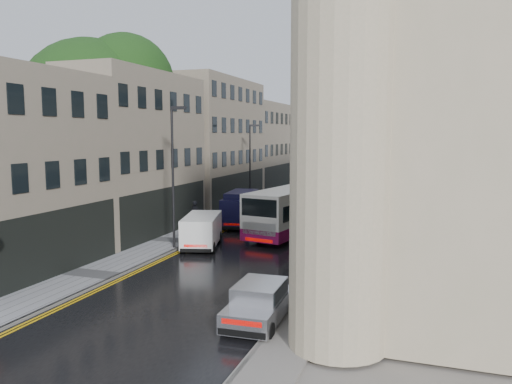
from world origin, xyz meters
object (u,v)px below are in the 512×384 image
Objects in this scene: navy_van at (223,211)px; lamp_post_near at (173,178)px; tree_near at (91,134)px; white_lorry at (329,194)px; tree_far at (183,142)px; silver_hatchback at (225,313)px; pedestrian at (195,215)px; cream_bus at (261,214)px; white_van at (182,236)px; lamp_post_far at (250,168)px.

lamp_post_near is at bearing -102.00° from navy_van.
white_lorry is at bearing 40.88° from tree_near.
tree_far is 3.10× the size of silver_hatchback.
cream_bus is at bearing -172.05° from pedestrian.
cream_bus reaches higher than silver_hatchback.
tree_near is 1.88× the size of white_lorry.
navy_van is (-0.45, 7.26, 0.37)m from white_van.
cream_bus is 2.64× the size of white_van.
white_lorry is 16.58m from lamp_post_near.
navy_van is at bearing 79.14° from lamp_post_near.
white_lorry reaches higher than navy_van.
lamp_post_near is (7.73, -2.70, -2.63)m from tree_near.
white_van is (-5.61, -15.74, -0.92)m from white_lorry.
navy_van is 0.71× the size of lamp_post_far.
tree_far reaches higher than pedestrian.
white_van is at bearing -119.39° from white_lorry.
tree_far reaches higher than white_lorry.
silver_hatchback is at bearing -71.92° from white_van.
lamp_post_near is (-3.96, -4.82, 2.68)m from cream_bus.
pedestrian is (6.19, 3.38, -5.82)m from tree_near.
lamp_post_far is at bearing 62.82° from tree_near.
cream_bus is 2.19× the size of navy_van.
silver_hatchback is 19.45m from pedestrian.
lamp_post_near is (-0.47, -6.57, 2.91)m from navy_van.
pedestrian is (-8.08, -8.97, -0.84)m from white_lorry.
silver_hatchback is at bearing -65.91° from cream_bus.
lamp_post_near is at bearing 123.93° from silver_hatchback.
pedestrian is at bearing -141.79° from white_lorry.
lamp_post_near is at bearing -123.25° from white_lorry.
white_van is (8.35, -16.39, -5.19)m from tree_far.
lamp_post_near is at bearing 127.20° from white_van.
cream_bus is 1.61× the size of white_lorry.
white_lorry is at bearing 85.99° from cream_bus.
tree_far is 19.12m from white_van.
lamp_post_far is (6.85, 13.35, -3.00)m from tree_near.
silver_hatchback is 0.89× the size of white_van.
tree_near is 1.17× the size of cream_bus.
silver_hatchback is at bearing -74.99° from navy_van.
cream_bus is 6.32m from white_van.
lamp_post_far is (-4.83, 11.24, 2.30)m from cream_bus.
pedestrian is at bearing 117.13° from silver_hatchback.
tree_near reaches higher than white_van.
lamp_post_near is (7.43, -15.70, -1.91)m from tree_far.
white_lorry is 26.05m from silver_hatchback.
white_van is 0.59× the size of lamp_post_far.
tree_far is 13.00m from navy_van.
pedestrian is (-9.41, 17.02, 0.35)m from silver_hatchback.
cream_bus is at bearing -84.49° from lamp_post_far.
pedestrian is at bearing -174.38° from navy_van.
white_van is at bearing 130.94° from pedestrian.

